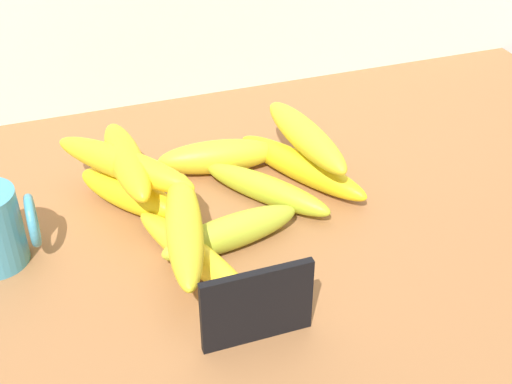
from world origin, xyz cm
name	(u,v)px	position (x,y,z in cm)	size (l,w,h in cm)	color
counter_top	(304,240)	(0.00, 0.00, 1.50)	(110.00, 76.00, 3.00)	#935F38
chalkboard_sign	(257,308)	(-10.91, -14.19, 6.86)	(11.00, 1.80, 8.40)	black
banana_0	(301,167)	(3.71, 10.19, 4.87)	(20.85, 3.74, 3.74)	yellow
banana_1	(193,254)	(-13.96, -1.96, 4.68)	(19.48, 3.36, 3.36)	yellow
banana_2	(266,189)	(-2.21, 7.08, 4.73)	(18.11, 3.45, 3.45)	#A9BE27
banana_3	(218,157)	(-5.84, 15.60, 5.20)	(15.83, 4.39, 4.39)	yellow
banana_4	(232,234)	(-8.99, -0.32, 4.97)	(16.89, 3.93, 3.93)	#ACBD2F
banana_5	(130,193)	(-18.32, 11.19, 5.11)	(15.73, 4.22, 4.22)	yellow
banana_6	(306,136)	(4.61, 11.11, 8.72)	(18.99, 3.97, 3.97)	yellow
banana_7	(184,227)	(-14.63, -1.60, 8.33)	(20.16, 3.94, 3.94)	yellow
banana_8	(127,161)	(-18.09, 12.09, 9.22)	(17.66, 4.00, 4.00)	yellow
banana_9	(124,164)	(-18.53, 11.62, 9.10)	(20.48, 3.76, 3.76)	yellow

